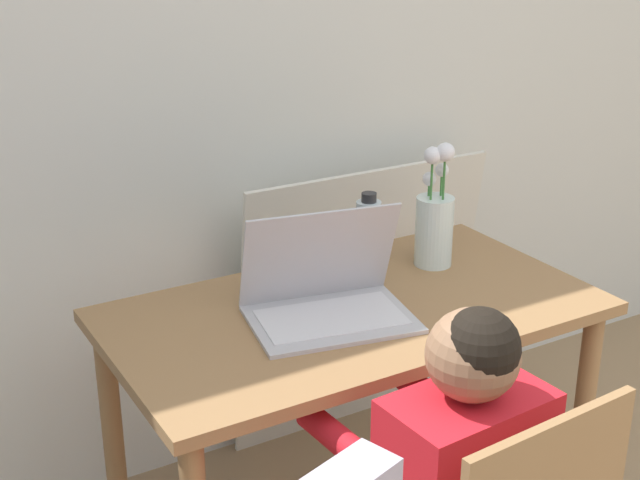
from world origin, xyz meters
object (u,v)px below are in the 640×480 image
object	(u,v)px
laptop	(326,292)
flower_vase	(435,221)
water_bottle	(368,239)
person_seated	(443,472)

from	to	relation	value
laptop	flower_vase	distance (m)	0.41
laptop	water_bottle	size ratio (longest dim) A/B	1.80
person_seated	water_bottle	xyz separation A→B (m)	(0.21, 0.60, 0.23)
water_bottle	flower_vase	bearing A→B (deg)	-2.43
person_seated	laptop	distance (m)	0.50
person_seated	flower_vase	xyz separation A→B (m)	(0.41, 0.59, 0.25)
flower_vase	water_bottle	bearing A→B (deg)	177.57
person_seated	flower_vase	world-z (taller)	flower_vase
laptop	water_bottle	distance (m)	0.24
laptop	flower_vase	xyz separation A→B (m)	(0.39, 0.12, 0.06)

